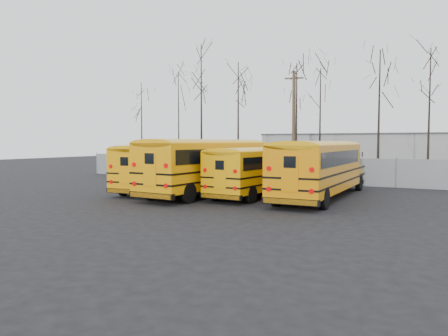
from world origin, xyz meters
The scene contains 16 objects.
ground centered at (0.00, 0.00, 0.00)m, with size 120.00×120.00×0.00m, color black.
fence centered at (0.00, 12.00, 1.00)m, with size 40.00×0.04×2.00m, color gray.
distant_building centered at (2.00, 32.00, 2.00)m, with size 22.00×8.00×4.00m, color #A4A5A0.
bus_a centered at (-4.97, 3.16, 1.78)m, with size 3.47×11.04×3.04m.
bus_b centered at (-1.52, 2.51, 1.99)m, with size 3.51×12.29×3.40m.
bus_c centered at (1.47, 3.52, 1.71)m, with size 3.02×10.55×2.92m.
bus_d centered at (4.99, 3.63, 1.93)m, with size 2.88×11.82×3.29m.
utility_pole_left centered at (-1.44, 17.65, 4.90)m, with size 1.69×0.46×9.54m.
tree_0 centered at (-17.54, 16.04, 4.69)m, with size 0.26×0.26×9.38m, color black.
tree_1 centered at (-13.31, 16.68, 5.12)m, with size 0.26×0.26×10.25m, color black.
tree_2 centered at (-10.39, 16.30, 6.29)m, with size 0.26×0.26×12.59m, color black.
tree_3 centered at (-6.68, 16.88, 5.35)m, with size 0.26×0.26×10.70m, color black.
tree_4 centered at (-1.04, 17.20, 5.06)m, with size 0.26×0.26×10.13m, color black.
tree_5 centered at (1.74, 14.99, 4.57)m, with size 0.26×0.26×9.14m, color black.
tree_6 centered at (6.08, 16.60, 5.26)m, with size 0.26×0.26×10.51m, color black.
tree_7 centered at (9.86, 14.33, 4.93)m, with size 0.26×0.26×9.86m, color black.
Camera 1 is at (11.72, -20.31, 3.21)m, focal length 35.00 mm.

